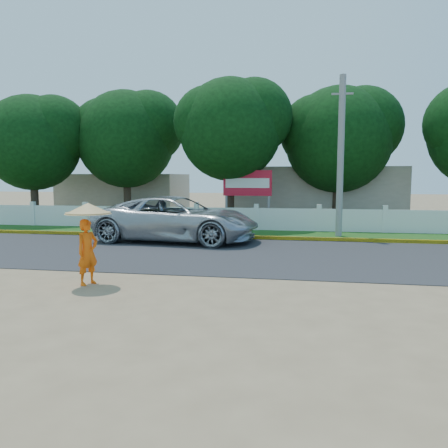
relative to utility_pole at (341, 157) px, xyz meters
name	(u,v)px	position (x,y,z in m)	size (l,w,h in m)	color
ground	(210,287)	(-3.78, -9.57, -3.46)	(120.00, 120.00, 0.00)	#9E8460
road	(237,254)	(-3.78, -5.07, -3.45)	(60.00, 7.00, 0.02)	#38383A
grass_verge	(253,234)	(-3.78, 0.18, -3.45)	(60.00, 3.50, 0.03)	#2D601E
curb	(249,238)	(-3.78, -1.52, -3.38)	(40.00, 0.18, 0.16)	yellow
fence	(256,219)	(-3.78, 1.63, -2.91)	(40.00, 0.10, 1.10)	silver
building_near	(315,193)	(-0.78, 8.43, -1.86)	(10.00, 6.00, 3.20)	#B7AD99
building_far	(125,194)	(-13.78, 9.43, -2.06)	(8.00, 5.00, 2.80)	#B7AD99
utility_pole	(341,157)	(0.00, 0.00, 0.00)	(0.28, 0.28, 6.92)	gray
vehicle	(177,219)	(-6.61, -2.55, -2.54)	(3.05, 6.61, 1.84)	#AEB2B7
monk_with_parasol	(88,232)	(-6.73, -9.84, -2.16)	(1.10, 1.10, 2.00)	#F05A0C
billboard	(247,186)	(-4.36, 2.73, -1.32)	(2.50, 0.13, 2.95)	gray
tree_row	(297,135)	(-1.94, 4.61, 1.41)	(33.05, 7.95, 8.39)	#473828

